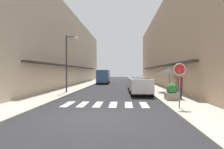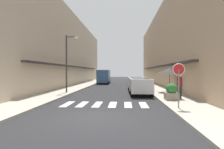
{
  "view_description": "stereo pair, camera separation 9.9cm",
  "coord_description": "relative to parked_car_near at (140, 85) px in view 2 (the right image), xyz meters",
  "views": [
    {
      "loc": [
        1.12,
        -8.74,
        2.02
      ],
      "look_at": [
        -0.05,
        10.95,
        1.77
      ],
      "focal_mm": 31.7,
      "sensor_mm": 36.0,
      "label": 1
    },
    {
      "loc": [
        1.22,
        -8.73,
        2.02
      ],
      "look_at": [
        -0.05,
        10.95,
        1.77
      ],
      "focal_mm": 31.7,
      "sensor_mm": 36.0,
      "label": 2
    }
  ],
  "objects": [
    {
      "name": "sidewalk_left",
      "position": [
        -7.47,
        11.16,
        -0.86
      ],
      "size": [
        2.62,
        69.23,
        0.12
      ],
      "primitive_type": "cube",
      "color": "#ADA899",
      "rests_on": "ground_plane"
    },
    {
      "name": "building_row_right",
      "position": [
        6.17,
        12.63,
        4.76
      ],
      "size": [
        5.5,
        46.51,
        11.37
      ],
      "color": "tan",
      "rests_on": "ground_plane"
    },
    {
      "name": "delivery_van",
      "position": [
        -4.96,
        16.69,
        0.48
      ],
      "size": [
        2.06,
        5.42,
        2.37
      ],
      "color": "#33598C",
      "rests_on": "ground_plane"
    },
    {
      "name": "planter_corner",
      "position": [
        1.85,
        -3.66,
        -0.29
      ],
      "size": [
        0.88,
        0.88,
        1.13
      ],
      "color": "gray",
      "rests_on": "sidewalk_right"
    },
    {
      "name": "parked_car_near",
      "position": [
        0.0,
        0.0,
        0.0
      ],
      "size": [
        1.9,
        4.44,
        1.47
      ],
      "color": "silver",
      "rests_on": "ground_plane"
    },
    {
      "name": "ground_plane",
      "position": [
        -2.55,
        11.16,
        -0.92
      ],
      "size": [
        108.8,
        108.8,
        0.0
      ],
      "primitive_type": "plane",
      "color": "#232326"
    },
    {
      "name": "sidewalk_right",
      "position": [
        2.36,
        11.16,
        -0.86
      ],
      "size": [
        2.62,
        69.23,
        0.12
      ],
      "primitive_type": "cube",
      "color": "#ADA899",
      "rests_on": "ground_plane"
    },
    {
      "name": "cafe_umbrella",
      "position": [
        2.94,
        1.75,
        1.23
      ],
      "size": [
        2.43,
        2.43,
        2.32
      ],
      "color": "#262626",
      "rests_on": "sidewalk_right"
    },
    {
      "name": "building_row_left",
      "position": [
        -11.28,
        12.63,
        4.4
      ],
      "size": [
        5.5,
        46.51,
        10.66
      ],
      "color": "#C6B299",
      "rests_on": "ground_plane"
    },
    {
      "name": "pedestrian_walking_near",
      "position": [
        2.58,
        -3.03,
        0.14
      ],
      "size": [
        0.34,
        0.34,
        1.77
      ],
      "rotation": [
        0.0,
        0.0,
        3.49
      ],
      "color": "#282B33",
      "rests_on": "sidewalk_right"
    },
    {
      "name": "street_lamp",
      "position": [
        -6.6,
        0.81,
        2.46
      ],
      "size": [
        1.19,
        0.28,
        5.33
      ],
      "color": "#38383D",
      "rests_on": "sidewalk_left"
    },
    {
      "name": "crosswalk",
      "position": [
        -2.55,
        -5.16,
        -0.92
      ],
      "size": [
        5.2,
        2.2,
        0.01
      ],
      "color": "silver",
      "rests_on": "ground_plane"
    },
    {
      "name": "round_street_sign",
      "position": [
        1.5,
        -6.76,
        1.01
      ],
      "size": [
        0.65,
        0.07,
        2.37
      ],
      "color": "slate",
      "rests_on": "sidewalk_right"
    },
    {
      "name": "parked_car_mid",
      "position": [
        0.0,
        5.84,
        -0.0
      ],
      "size": [
        1.97,
        4.37,
        1.47
      ],
      "color": "silver",
      "rests_on": "ground_plane"
    }
  ]
}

